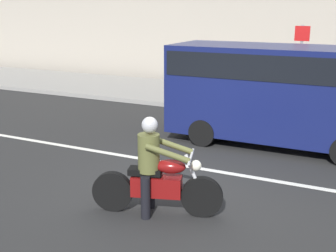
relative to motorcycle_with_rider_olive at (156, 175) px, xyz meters
The scene contains 6 objects.
ground_plane 1.46m from the motorcycle_with_rider_olive, 95.56° to the left, with size 80.00×80.00×0.00m, color #252525.
sidewalk_slab 9.32m from the motorcycle_with_rider_olive, 90.78° to the left, with size 40.00×4.40×0.14m, color gray.
lane_marking_stripe 2.36m from the motorcycle_with_rider_olive, 76.02° to the left, with size 18.00×0.14×0.01m, color silver.
motorcycle_with_rider_olive is the anchor object (origin of this frame).
parked_van_navy 4.70m from the motorcycle_with_rider_olive, 79.03° to the left, with size 5.15×1.96×2.33m.
street_sign_post 8.21m from the motorcycle_with_rider_olive, 85.50° to the left, with size 0.44×0.08×2.54m.
Camera 1 is at (3.24, -7.11, 3.19)m, focal length 47.99 mm.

